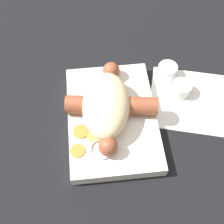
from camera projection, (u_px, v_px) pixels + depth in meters
ground_plane at (112, 121)px, 0.61m from camera, size 3.00×3.00×0.00m
food_tray at (112, 118)px, 0.60m from camera, size 0.24×0.17×0.02m
bread_roll at (106, 105)px, 0.57m from camera, size 0.15×0.11×0.06m
sausage at (110, 105)px, 0.58m from camera, size 0.20×0.17×0.03m
pickled_veggies at (94, 141)px, 0.56m from camera, size 0.08×0.08×0.00m
napkin at (188, 100)px, 0.63m from camera, size 0.19×0.19×0.00m
condiment_cup_near at (181, 89)px, 0.64m from camera, size 0.04×0.04×0.03m
condiment_cup_far at (167, 71)px, 0.66m from camera, size 0.04×0.04×0.03m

